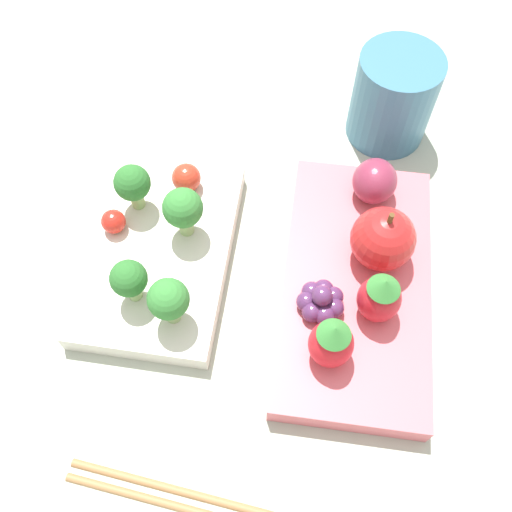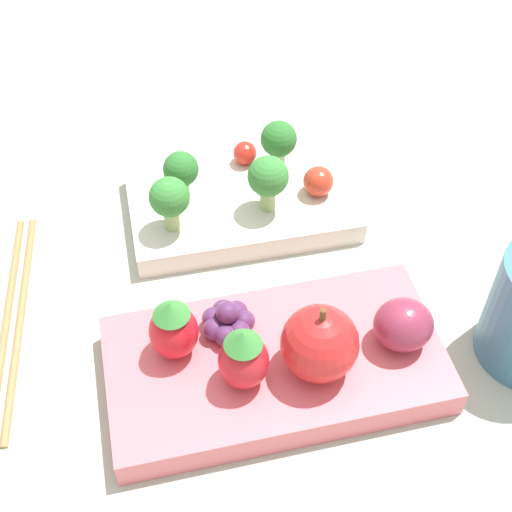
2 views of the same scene
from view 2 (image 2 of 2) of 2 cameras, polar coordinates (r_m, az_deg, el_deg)
name	(u,v)px [view 2 (image 2 of 2)]	position (r m, az deg, el deg)	size (l,w,h in m)	color
ground_plane	(243,286)	(0.55, -1.02, -2.38)	(4.00, 4.00, 0.00)	#ADB7A3
bento_box_savoury	(240,203)	(0.60, -1.26, 4.24)	(0.20, 0.13, 0.02)	silver
bento_box_fruit	(275,365)	(0.50, 1.54, -8.68)	(0.24, 0.14, 0.02)	#DB6670
broccoli_floret_0	(170,199)	(0.55, -6.93, 4.57)	(0.03, 0.03, 0.05)	#93B770
broccoli_floret_1	(279,141)	(0.60, 1.83, 9.21)	(0.03, 0.03, 0.05)	#93B770
broccoli_floret_2	(181,171)	(0.58, -6.02, 6.80)	(0.03, 0.03, 0.04)	#93B770
broccoli_floret_3	(268,178)	(0.56, 0.98, 6.25)	(0.03, 0.03, 0.05)	#93B770
cherry_tomato_0	(245,153)	(0.62, -0.89, 8.24)	(0.02, 0.02, 0.02)	red
cherry_tomato_1	(318,181)	(0.59, 5.01, 5.98)	(0.03, 0.03, 0.03)	red
apple	(320,343)	(0.46, 5.12, -6.97)	(0.05, 0.05, 0.06)	red
strawberry_0	(243,358)	(0.46, -1.01, -8.17)	(0.03, 0.03, 0.05)	red
strawberry_1	(173,329)	(0.47, -6.63, -5.79)	(0.03, 0.03, 0.05)	red
plum	(403,325)	(0.49, 11.72, -5.40)	(0.04, 0.04, 0.04)	#892D47
grape_cluster	(228,321)	(0.49, -2.26, -5.24)	(0.04, 0.04, 0.03)	#562D5B
chopsticks_pair	(12,318)	(0.56, -18.91, -4.73)	(0.02, 0.21, 0.01)	#A37547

